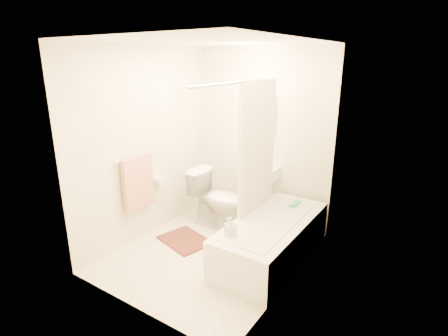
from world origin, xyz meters
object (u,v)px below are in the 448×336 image
Objects in this scene: toilet at (218,200)px; soap_bottle at (230,227)px; bathtub at (272,239)px; sink at (261,192)px; bath_mat at (185,240)px.

soap_bottle is (0.78, -0.90, 0.19)m from toilet.
bathtub is 0.70m from soap_bottle.
toilet is 0.88× the size of sink.
toilet is 0.71m from bath_mat.
bath_mat is 1.09m from soap_bottle.
soap_bottle is at bearing -140.92° from toilet.
bath_mat is 3.02× the size of soap_bottle.
bathtub is 2.63× the size of bath_mat.
soap_bottle reaches higher than bath_mat.
soap_bottle is (-0.21, -0.58, 0.34)m from bathtub.
toilet is at bearing 130.76° from soap_bottle.
bathtub is at bearing 13.96° from bath_mat.
toilet reaches higher than soap_bottle.
toilet reaches higher than bath_mat.
bath_mat is (-1.09, -0.27, -0.22)m from bathtub.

